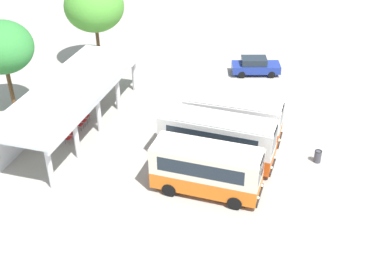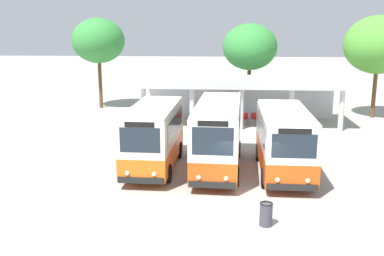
% 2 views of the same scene
% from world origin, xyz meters
% --- Properties ---
extents(ground_plane, '(180.00, 180.00, 0.00)m').
position_xyz_m(ground_plane, '(0.00, 0.00, 0.00)').
color(ground_plane, '#A39E93').
extents(city_bus_nearest_orange, '(2.46, 6.82, 3.30)m').
position_xyz_m(city_bus_nearest_orange, '(-4.66, 3.99, 1.82)').
color(city_bus_nearest_orange, black).
rests_on(city_bus_nearest_orange, ground).
extents(city_bus_second_in_row, '(2.54, 7.81, 3.47)m').
position_xyz_m(city_bus_second_in_row, '(-1.38, 4.13, 1.91)').
color(city_bus_second_in_row, black).
rests_on(city_bus_second_in_row, ground).
extents(city_bus_middle_cream, '(2.47, 7.03, 3.21)m').
position_xyz_m(city_bus_middle_cream, '(1.90, 3.71, 1.78)').
color(city_bus_middle_cream, black).
rests_on(city_bus_middle_cream, ground).
extents(terminal_canopy, '(15.30, 5.13, 3.40)m').
position_xyz_m(terminal_canopy, '(0.12, 16.01, 2.59)').
color(terminal_canopy, silver).
rests_on(terminal_canopy, ground).
extents(waiting_chair_end_by_column, '(0.44, 0.44, 0.86)m').
position_xyz_m(waiting_chair_end_by_column, '(-2.05, 15.00, 0.52)').
color(waiting_chair_end_by_column, slate).
rests_on(waiting_chair_end_by_column, ground).
extents(waiting_chair_second_from_end, '(0.44, 0.44, 0.86)m').
position_xyz_m(waiting_chair_second_from_end, '(-1.41, 15.11, 0.52)').
color(waiting_chair_second_from_end, slate).
rests_on(waiting_chair_second_from_end, ground).
extents(waiting_chair_middle_seat, '(0.44, 0.44, 0.86)m').
position_xyz_m(waiting_chair_middle_seat, '(-0.78, 15.14, 0.52)').
color(waiting_chair_middle_seat, slate).
rests_on(waiting_chair_middle_seat, ground).
extents(waiting_chair_fourth_seat, '(0.44, 0.44, 0.86)m').
position_xyz_m(waiting_chair_fourth_seat, '(-0.14, 15.05, 0.52)').
color(waiting_chair_fourth_seat, slate).
rests_on(waiting_chair_fourth_seat, ground).
extents(waiting_chair_fifth_seat, '(0.44, 0.44, 0.86)m').
position_xyz_m(waiting_chair_fifth_seat, '(0.50, 15.06, 0.52)').
color(waiting_chair_fifth_seat, slate).
rests_on(waiting_chair_fifth_seat, ground).
extents(waiting_chair_far_end_seat, '(0.44, 0.44, 0.86)m').
position_xyz_m(waiting_chair_far_end_seat, '(1.14, 15.15, 0.52)').
color(waiting_chair_far_end_seat, slate).
rests_on(waiting_chair_far_end_seat, ground).
extents(roadside_tree_behind_canopy, '(4.69, 4.69, 7.46)m').
position_xyz_m(roadside_tree_behind_canopy, '(1.04, 21.32, 5.45)').
color(roadside_tree_behind_canopy, brown).
rests_on(roadside_tree_behind_canopy, ground).
extents(roadside_tree_east_of_canopy, '(5.35, 5.35, 8.07)m').
position_xyz_m(roadside_tree_east_of_canopy, '(10.89, 18.47, 5.78)').
color(roadside_tree_east_of_canopy, brown).
rests_on(roadside_tree_east_of_canopy, ground).
extents(roadside_tree_west_of_canopy, '(4.61, 4.61, 7.92)m').
position_xyz_m(roadside_tree_west_of_canopy, '(-12.22, 21.24, 5.94)').
color(roadside_tree_west_of_canopy, brown).
rests_on(roadside_tree_west_of_canopy, ground).
extents(litter_bin_apron, '(0.49, 0.49, 0.90)m').
position_xyz_m(litter_bin_apron, '(0.52, -2.47, 0.46)').
color(litter_bin_apron, '#3F3F47').
rests_on(litter_bin_apron, ground).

